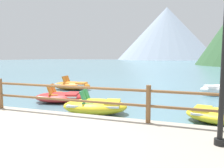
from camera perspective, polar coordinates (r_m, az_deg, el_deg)
The scene contains 8 objects.
ground_plane at distance 44.29m, azimuth 15.91°, elevation 3.87°, with size 200.00×200.00×0.00m, color slate.
dock_railing at distance 6.75m, azimuth -11.35°, elevation -2.52°, with size 23.92×0.12×0.95m.
pedal_boat_0 at distance 8.01m, azimuth 25.37°, elevation -6.96°, with size 2.41×1.72×0.81m.
pedal_boat_1 at distance 14.62m, azimuth -9.79°, elevation -0.31°, with size 2.52×1.44×0.85m.
pedal_boat_3 at distance 10.77m, azimuth -12.64°, elevation -3.08°, with size 2.48×1.94×0.81m.
pedal_boat_4 at distance 13.72m, azimuth 25.60°, elevation -1.20°, with size 2.65×1.75×0.90m.
pedal_boat_5 at distance 8.42m, azimuth -4.09°, elevation -5.38°, with size 2.58×1.91×0.87m.
distant_peak at distance 149.64m, azimuth 13.12°, elevation 11.88°, with size 59.52×59.52×31.55m, color #93A3B7.
Camera 1 is at (3.52, -4.10, 2.06)m, focal length 37.46 mm.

